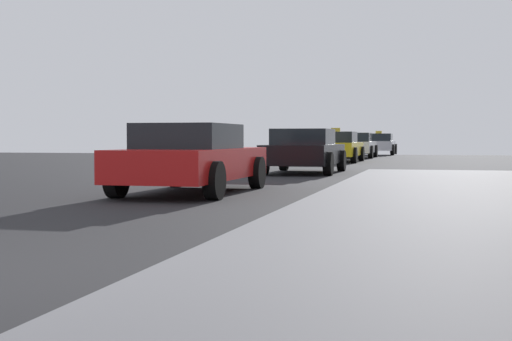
{
  "coord_description": "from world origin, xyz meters",
  "views": [
    {
      "loc": [
        3.87,
        -4.11,
        1.02
      ],
      "look_at": [
        1.86,
        3.84,
        0.65
      ],
      "focal_mm": 50.8,
      "sensor_mm": 36.0,
      "label": 1
    }
  ],
  "objects_px": {
    "car_red": "(192,158)",
    "car_white": "(355,145)",
    "car_yellow": "(336,147)",
    "car_black": "(304,151)",
    "car_silver": "(379,144)"
  },
  "relations": [
    {
      "from": "car_red",
      "to": "car_black",
      "type": "xyz_separation_m",
      "value": [
        0.63,
        8.0,
        -0.0
      ]
    },
    {
      "from": "car_black",
      "to": "car_silver",
      "type": "height_order",
      "value": "car_silver"
    },
    {
      "from": "car_yellow",
      "to": "car_black",
      "type": "bearing_deg",
      "value": -87.52
    },
    {
      "from": "car_red",
      "to": "car_white",
      "type": "distance_m",
      "value": 24.44
    },
    {
      "from": "car_black",
      "to": "car_silver",
      "type": "xyz_separation_m",
      "value": [
        0.24,
        23.65,
        0.0
      ]
    },
    {
      "from": "car_silver",
      "to": "car_black",
      "type": "bearing_deg",
      "value": -90.59
    },
    {
      "from": "car_yellow",
      "to": "car_white",
      "type": "distance_m",
      "value": 6.68
    },
    {
      "from": "car_red",
      "to": "car_yellow",
      "type": "relative_size",
      "value": 0.99
    },
    {
      "from": "car_yellow",
      "to": "car_silver",
      "type": "xyz_separation_m",
      "value": [
        0.67,
        13.88,
        -0.0
      ]
    },
    {
      "from": "car_black",
      "to": "car_white",
      "type": "relative_size",
      "value": 1.01
    },
    {
      "from": "car_black",
      "to": "car_red",
      "type": "bearing_deg",
      "value": -94.51
    },
    {
      "from": "car_red",
      "to": "car_white",
      "type": "xyz_separation_m",
      "value": [
        0.24,
        24.44,
        0.0
      ]
    },
    {
      "from": "car_black",
      "to": "car_yellow",
      "type": "height_order",
      "value": "car_yellow"
    },
    {
      "from": "car_red",
      "to": "car_white",
      "type": "relative_size",
      "value": 1.06
    },
    {
      "from": "car_yellow",
      "to": "car_silver",
      "type": "distance_m",
      "value": 13.9
    }
  ]
}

